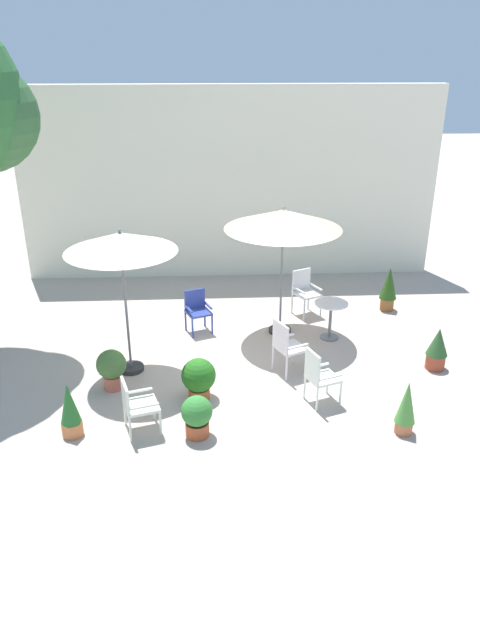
# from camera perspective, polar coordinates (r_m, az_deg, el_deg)

# --- Properties ---
(ground_plane) EXTENTS (60.00, 60.00, 0.00)m
(ground_plane) POSITION_cam_1_polar(r_m,az_deg,el_deg) (10.94, -0.00, -3.66)
(ground_plane) COLOR #B8A595
(villa_facade) EXTENTS (9.78, 0.30, 4.44)m
(villa_facade) POSITION_cam_1_polar(r_m,az_deg,el_deg) (14.44, -0.98, 12.77)
(villa_facade) COLOR #EEE8CB
(villa_facade) RESTS_ON ground
(patio_umbrella_0) EXTENTS (2.19, 2.19, 2.53)m
(patio_umbrella_0) POSITION_cam_1_polar(r_m,az_deg,el_deg) (11.15, 4.13, 9.42)
(patio_umbrella_0) COLOR #2D2D2D
(patio_umbrella_0) RESTS_ON ground
(patio_umbrella_1) EXTENTS (1.83, 1.83, 2.55)m
(patio_umbrella_1) POSITION_cam_1_polar(r_m,az_deg,el_deg) (9.83, -11.31, 7.08)
(patio_umbrella_1) COLOR #2D2D2D
(patio_umbrella_1) RESTS_ON ground
(cafe_table_0) EXTENTS (0.64, 0.64, 0.75)m
(cafe_table_0) POSITION_cam_1_polar(r_m,az_deg,el_deg) (11.60, 8.63, 0.57)
(cafe_table_0) COLOR white
(cafe_table_0) RESTS_ON ground
(patio_chair_0) EXTENTS (0.63, 0.64, 0.95)m
(patio_chair_0) POSITION_cam_1_polar(r_m,az_deg,el_deg) (12.61, 6.18, 2.93)
(patio_chair_0) COLOR silver
(patio_chair_0) RESTS_ON ground
(patio_chair_1) EXTENTS (0.62, 0.63, 0.99)m
(patio_chair_1) POSITION_cam_1_polar(r_m,az_deg,el_deg) (10.23, 4.43, -2.30)
(patio_chair_1) COLOR silver
(patio_chair_1) RESTS_ON ground
(patio_chair_2) EXTENTS (0.58, 0.57, 0.94)m
(patio_chair_2) POSITION_cam_1_polar(r_m,az_deg,el_deg) (9.45, 7.51, -5.16)
(patio_chair_2) COLOR white
(patio_chair_2) RESTS_ON ground
(patio_chair_3) EXTENTS (0.57, 0.56, 0.84)m
(patio_chair_3) POSITION_cam_1_polar(r_m,az_deg,el_deg) (11.81, -4.12, 1.13)
(patio_chair_3) COLOR #2D3E8F
(patio_chair_3) RESTS_ON ground
(patio_chair_4) EXTENTS (0.60, 0.60, 0.84)m
(patio_chair_4) POSITION_cam_1_polar(r_m,az_deg,el_deg) (8.87, -9.92, -7.79)
(patio_chair_4) COLOR silver
(patio_chair_4) RESTS_ON ground
(potted_plant_0) EXTENTS (0.56, 0.56, 0.69)m
(potted_plant_0) POSITION_cam_1_polar(r_m,az_deg,el_deg) (9.62, -3.96, -5.46)
(potted_plant_0) COLOR #A0532C
(potted_plant_0) RESTS_ON ground
(potted_plant_1) EXTENTS (0.30, 0.30, 0.85)m
(potted_plant_1) POSITION_cam_1_polar(r_m,az_deg,el_deg) (9.05, 15.55, -7.98)
(potted_plant_1) COLOR #BE6B46
(potted_plant_1) RESTS_ON ground
(potted_plant_2) EXTENTS (0.31, 0.31, 0.85)m
(potted_plant_2) POSITION_cam_1_polar(r_m,az_deg,el_deg) (9.04, -15.89, -8.29)
(potted_plant_2) COLOR #C87342
(potted_plant_2) RESTS_ON ground
(potted_plant_3) EXTENTS (0.50, 0.50, 0.70)m
(potted_plant_3) POSITION_cam_1_polar(r_m,az_deg,el_deg) (10.06, -12.14, -4.42)
(potted_plant_3) COLOR #C8624A
(potted_plant_3) RESTS_ON ground
(potted_plant_4) EXTENTS (0.37, 0.37, 0.78)m
(potted_plant_4) POSITION_cam_1_polar(r_m,az_deg,el_deg) (10.98, 18.28, -2.53)
(potted_plant_4) COLOR #9C422B
(potted_plant_4) RESTS_ON ground
(potted_plant_5) EXTENTS (0.46, 0.46, 0.64)m
(potted_plant_5) POSITION_cam_1_polar(r_m,az_deg,el_deg) (8.75, -4.13, -9.02)
(potted_plant_5) COLOR #B3522E
(potted_plant_5) RESTS_ON ground
(potted_plant_6) EXTENTS (0.36, 0.36, 0.96)m
(potted_plant_6) POSITION_cam_1_polar(r_m,az_deg,el_deg) (13.12, 13.98, 3.04)
(potted_plant_6) COLOR brown
(potted_plant_6) RESTS_ON ground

